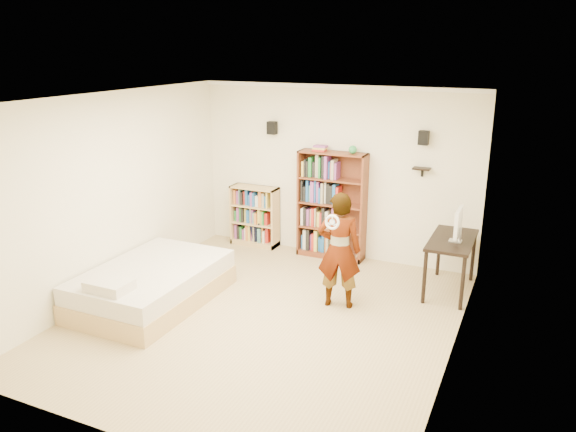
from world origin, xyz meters
name	(u,v)px	position (x,y,z in m)	size (l,w,h in m)	color
ground	(265,318)	(0.00, 0.00, 0.00)	(4.50, 5.00, 0.01)	tan
room_shell	(263,181)	(0.00, 0.00, 1.76)	(4.52, 5.02, 2.71)	white
crown_molding	(262,101)	(0.00, 0.00, 2.67)	(4.50, 5.00, 0.06)	white
speaker_left	(272,128)	(-1.05, 2.40, 2.00)	(0.14, 0.12, 0.20)	black
speaker_right	(424,138)	(1.35, 2.40, 2.00)	(0.14, 0.12, 0.20)	black
wall_shelf	(422,169)	(1.35, 2.41, 1.55)	(0.25, 0.16, 0.03)	black
tall_bookshelf	(332,206)	(0.01, 2.34, 0.85)	(1.07, 0.31, 1.70)	brown
low_bookshelf	(255,216)	(-1.36, 2.35, 0.51)	(0.81, 0.30, 1.01)	#D7B873
computer_desk	(450,265)	(1.95, 1.77, 0.38)	(0.56, 1.12, 0.77)	black
imac	(457,225)	(2.00, 1.68, 0.99)	(0.09, 0.45, 0.45)	white
daybed	(152,280)	(-1.56, -0.19, 0.31)	(1.35, 2.08, 0.61)	white
person	(339,250)	(0.71, 0.73, 0.76)	(0.56, 0.37, 1.53)	black
wii_wheel	(332,222)	(0.71, 0.44, 1.22)	(0.19, 0.19, 0.03)	white
navy_bag	(260,234)	(-1.27, 2.35, 0.20)	(0.30, 0.19, 0.41)	black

